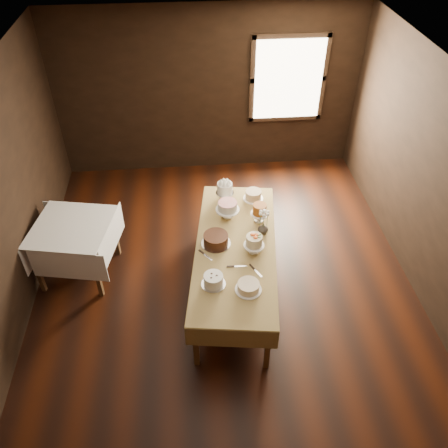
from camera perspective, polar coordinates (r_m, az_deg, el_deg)
floor at (r=6.20m, az=0.17°, el=-7.91°), size 5.00×6.00×0.01m
ceiling at (r=4.51m, az=0.24°, el=16.49°), size 5.00×6.00×0.01m
wall_back at (r=7.81m, az=-1.94°, el=15.98°), size 5.00×0.02×2.80m
wall_left at (r=5.63m, az=-26.05°, el=0.67°), size 0.02×6.00×2.80m
wall_right at (r=5.97m, az=24.90°, el=3.47°), size 0.02×6.00×2.80m
window at (r=7.85m, az=8.02°, el=17.35°), size 1.10×0.05×1.30m
display_table at (r=5.67m, az=1.44°, el=-3.23°), size 1.31×2.60×0.77m
side_table at (r=6.22m, az=-18.35°, el=-0.94°), size 1.14×1.14×0.82m
cake_meringue at (r=6.30m, az=0.10°, el=4.05°), size 0.25×0.25×0.27m
cake_speckled at (r=6.35m, az=3.66°, el=3.59°), size 0.29×0.29×0.13m
cake_lattice at (r=6.01m, az=0.44°, el=1.75°), size 0.31×0.31×0.24m
cake_caramel at (r=5.95m, az=4.42°, el=1.30°), size 0.24×0.24×0.27m
cake_chocolate at (r=5.62m, az=-1.03°, el=-1.97°), size 0.37×0.37×0.14m
cake_flowers at (r=5.50m, az=3.74°, el=-2.60°), size 0.25×0.25×0.26m
cake_swirl at (r=5.15m, az=-1.33°, el=-7.03°), size 0.28×0.28×0.14m
cake_cream at (r=5.11m, az=3.05°, el=-7.83°), size 0.30×0.30×0.11m
cake_server_a at (r=5.39m, az=2.10°, el=-5.27°), size 0.24×0.03×0.01m
cake_server_b at (r=5.33m, az=4.24°, el=-6.09°), size 0.13×0.22×0.01m
cake_server_d at (r=5.84m, az=4.35°, el=-1.02°), size 0.14×0.22×0.01m
cake_server_e at (r=5.50m, az=-2.01°, el=-4.14°), size 0.17×0.21×0.01m
flower_vase at (r=5.80m, az=4.89°, el=-0.55°), size 0.17×0.17×0.14m
flower_bouquet at (r=5.68m, az=4.99°, el=0.90°), size 0.14×0.14×0.20m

